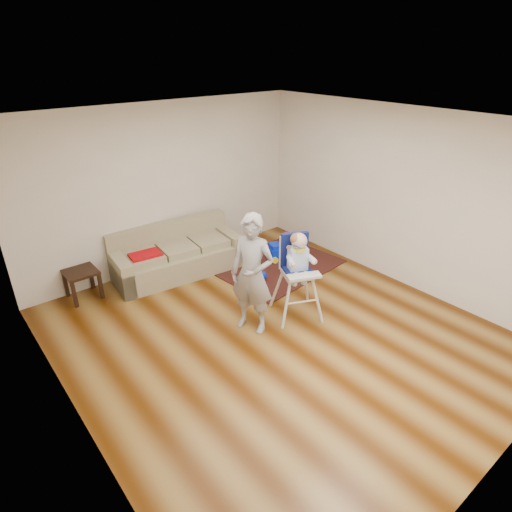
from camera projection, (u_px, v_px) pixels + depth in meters
ground at (275, 334)px, 5.69m from camera, size 5.50×5.50×0.00m
room_envelope at (250, 188)px, 5.22m from camera, size 5.04×5.52×2.72m
sofa at (177, 251)px, 7.02m from camera, size 2.17×1.07×0.81m
side_table at (83, 284)px, 6.41m from camera, size 0.45×0.45×0.45m
area_rug at (277, 266)px, 7.41m from camera, size 2.14×1.69×0.02m
ride_on_toy at (280, 247)px, 7.55m from camera, size 0.49×0.41×0.46m
toy_ball at (262, 276)px, 6.90m from camera, size 0.17×0.17×0.17m
high_chair at (297, 277)px, 5.84m from camera, size 0.77×0.77×1.26m
adult at (252, 274)px, 5.46m from camera, size 0.60×0.70×1.63m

